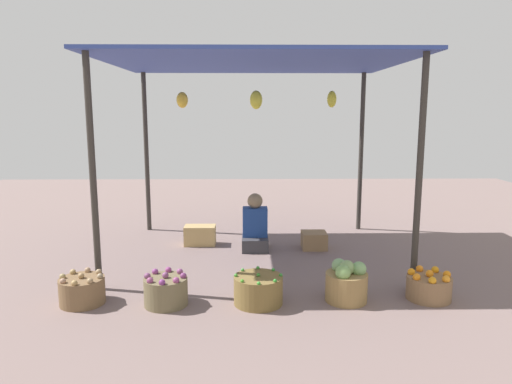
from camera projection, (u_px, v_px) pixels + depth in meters
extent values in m
plane|color=#786360|center=(255.00, 253.00, 6.31)|extent=(14.00, 14.00, 0.00)
cylinder|color=#38332D|center=(93.00, 175.00, 4.81)|extent=(0.07, 0.07, 2.48)
cylinder|color=#38332D|center=(419.00, 174.00, 4.86)|extent=(0.07, 0.07, 2.48)
cylinder|color=#38332D|center=(146.00, 153.00, 7.34)|extent=(0.07, 0.07, 2.48)
cylinder|color=#38332D|center=(361.00, 153.00, 7.39)|extent=(0.07, 0.07, 2.48)
cube|color=#354A98|center=(255.00, 62.00, 5.89)|extent=(3.70, 2.86, 0.04)
ellipsoid|color=yellow|center=(182.00, 100.00, 6.22)|extent=(0.15, 0.15, 0.21)
ellipsoid|color=yellow|center=(256.00, 100.00, 6.19)|extent=(0.16, 0.16, 0.25)
ellipsoid|color=gold|center=(332.00, 99.00, 5.82)|extent=(0.12, 0.12, 0.21)
cube|color=#37363A|center=(255.00, 243.00, 6.46)|extent=(0.36, 0.44, 0.18)
cube|color=navy|center=(255.00, 222.00, 6.46)|extent=(0.34, 0.22, 0.40)
sphere|color=#867052|center=(255.00, 201.00, 6.41)|extent=(0.21, 0.21, 0.21)
cylinder|color=brown|center=(82.00, 291.00, 4.63)|extent=(0.44, 0.44, 0.26)
sphere|color=#9B774D|center=(81.00, 276.00, 4.60)|extent=(0.06, 0.06, 0.06)
sphere|color=#957F60|center=(100.00, 276.00, 4.60)|extent=(0.06, 0.06, 0.06)
sphere|color=#A0815C|center=(99.00, 272.00, 4.73)|extent=(0.06, 0.06, 0.06)
sphere|color=#977556|center=(88.00, 270.00, 4.78)|extent=(0.06, 0.06, 0.06)
sphere|color=#A08150|center=(73.00, 272.00, 4.73)|extent=(0.06, 0.06, 0.06)
sphere|color=#998555|center=(62.00, 277.00, 4.60)|extent=(0.06, 0.06, 0.06)
sphere|color=#A0785E|center=(63.00, 281.00, 4.47)|extent=(0.06, 0.06, 0.06)
sphere|color=#A6834E|center=(74.00, 283.00, 4.42)|extent=(0.06, 0.06, 0.06)
sphere|color=#997A53|center=(90.00, 281.00, 4.48)|extent=(0.06, 0.06, 0.06)
cylinder|color=brown|center=(166.00, 291.00, 4.59)|extent=(0.43, 0.43, 0.28)
sphere|color=#79416B|center=(165.00, 275.00, 4.57)|extent=(0.06, 0.06, 0.06)
sphere|color=#77356A|center=(183.00, 276.00, 4.57)|extent=(0.06, 0.06, 0.06)
sphere|color=#813F6E|center=(180.00, 272.00, 4.69)|extent=(0.06, 0.06, 0.06)
sphere|color=#883873|center=(168.00, 270.00, 4.74)|extent=(0.06, 0.06, 0.06)
sphere|color=#7D3772|center=(155.00, 272.00, 4.69)|extent=(0.06, 0.06, 0.06)
sphere|color=#764068|center=(147.00, 276.00, 4.56)|extent=(0.06, 0.06, 0.06)
sphere|color=#893F6A|center=(150.00, 281.00, 4.44)|extent=(0.06, 0.06, 0.06)
sphere|color=#773374|center=(162.00, 282.00, 4.39)|extent=(0.06, 0.06, 0.06)
sphere|color=#883D6D|center=(176.00, 280.00, 4.45)|extent=(0.06, 0.06, 0.06)
cylinder|color=brown|center=(258.00, 290.00, 4.62)|extent=(0.49, 0.49, 0.28)
sphere|color=#3B8B2D|center=(258.00, 275.00, 4.60)|extent=(0.04, 0.04, 0.04)
sphere|color=#348D2F|center=(281.00, 275.00, 4.60)|extent=(0.04, 0.04, 0.04)
sphere|color=#2E8A33|center=(273.00, 270.00, 4.76)|extent=(0.04, 0.04, 0.04)
sphere|color=#3D8F32|center=(258.00, 268.00, 4.82)|extent=(0.04, 0.04, 0.04)
sphere|color=#3F8B36|center=(243.00, 270.00, 4.75)|extent=(0.04, 0.04, 0.04)
sphere|color=#3C8D2C|center=(236.00, 275.00, 4.59)|extent=(0.04, 0.04, 0.04)
sphere|color=#428E24|center=(242.00, 281.00, 4.44)|extent=(0.04, 0.04, 0.04)
sphere|color=green|center=(259.00, 283.00, 4.38)|extent=(0.04, 0.04, 0.04)
sphere|color=#318F2E|center=(275.00, 281.00, 4.45)|extent=(0.04, 0.04, 0.04)
cylinder|color=olive|center=(346.00, 287.00, 4.69)|extent=(0.42, 0.42, 0.29)
sphere|color=#82A362|center=(347.00, 268.00, 4.65)|extent=(0.15, 0.15, 0.15)
sphere|color=#7BA966|center=(359.00, 269.00, 4.66)|extent=(0.15, 0.15, 0.15)
sphere|color=#7BA56B|center=(339.00, 266.00, 4.76)|extent=(0.15, 0.15, 0.15)
sphere|color=#7DAA5D|center=(343.00, 273.00, 4.55)|extent=(0.15, 0.15, 0.15)
cylinder|color=olive|center=(429.00, 288.00, 4.74)|extent=(0.45, 0.45, 0.24)
sphere|color=orange|center=(430.00, 274.00, 4.72)|extent=(0.08, 0.08, 0.08)
sphere|color=orange|center=(447.00, 274.00, 4.72)|extent=(0.08, 0.08, 0.08)
sphere|color=orange|center=(435.00, 270.00, 4.86)|extent=(0.08, 0.08, 0.08)
sphere|color=orange|center=(420.00, 269.00, 4.89)|extent=(0.08, 0.08, 0.08)
sphere|color=orange|center=(411.00, 272.00, 4.79)|extent=(0.08, 0.08, 0.08)
sphere|color=orange|center=(417.00, 277.00, 4.64)|extent=(0.08, 0.08, 0.08)
sphere|color=orange|center=(432.00, 281.00, 4.55)|extent=(0.08, 0.08, 0.08)
sphere|color=orange|center=(446.00, 279.00, 4.58)|extent=(0.08, 0.08, 0.08)
cube|color=#8C6C4A|center=(314.00, 240.00, 6.50)|extent=(0.34, 0.32, 0.23)
cube|color=tan|center=(200.00, 235.00, 6.67)|extent=(0.44, 0.26, 0.28)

